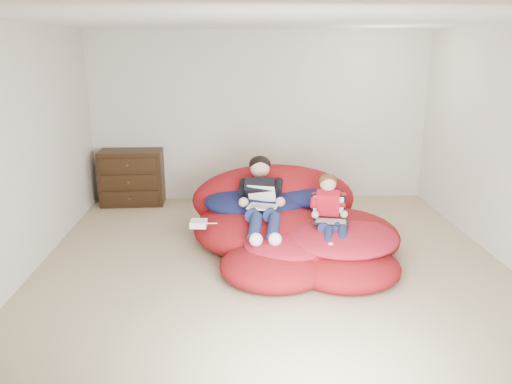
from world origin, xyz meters
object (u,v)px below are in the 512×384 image
(beanbag_pile, at_px, (291,226))
(younger_boy, at_px, (330,209))
(laptop_white, at_px, (262,201))
(laptop_black, at_px, (330,214))
(dresser, at_px, (132,177))
(older_boy, at_px, (261,195))

(beanbag_pile, bearing_deg, younger_boy, -48.51)
(laptop_white, distance_m, laptop_black, 0.75)
(dresser, relative_size, laptop_white, 2.27)
(younger_boy, bearing_deg, beanbag_pile, 131.49)
(dresser, height_order, laptop_black, dresser)
(dresser, height_order, older_boy, older_boy)
(dresser, bearing_deg, older_boy, -45.66)
(older_boy, relative_size, younger_boy, 1.60)
(laptop_white, bearing_deg, beanbag_pile, 24.36)
(beanbag_pile, height_order, older_boy, older_boy)
(older_boy, height_order, laptop_white, older_boy)
(older_boy, bearing_deg, laptop_black, -28.33)
(dresser, xyz_separation_m, laptop_black, (2.51, -2.23, 0.15))
(dresser, relative_size, beanbag_pile, 0.38)
(beanbag_pile, bearing_deg, dresser, 139.63)
(older_boy, bearing_deg, younger_boy, -28.75)
(beanbag_pile, xyz_separation_m, laptop_black, (0.36, -0.40, 0.28))
(laptop_white, xyz_separation_m, laptop_black, (0.70, -0.25, -0.07))
(younger_boy, height_order, laptop_black, younger_boy)
(older_boy, bearing_deg, laptop_white, -90.00)
(dresser, bearing_deg, beanbag_pile, -40.37)
(dresser, relative_size, younger_boy, 1.14)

